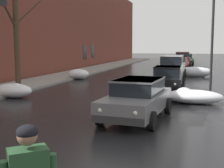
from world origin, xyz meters
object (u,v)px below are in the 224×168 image
at_px(bare_tree_second_along_sidewalk, 15,18).
at_px(suv_maroon_queued_behind_truck, 183,59).
at_px(sedan_grey_approaching_near_lane, 137,98).
at_px(sedan_black_parked_kerbside_close, 167,78).
at_px(sedan_green_at_far_intersection, 186,59).
at_px(street_lamp_post, 213,27).
at_px(sedan_red_parked_far_down_block, 179,63).
at_px(suv_white_parked_kerbside_mid, 172,66).

bearing_deg(bare_tree_second_along_sidewalk, suv_maroon_queued_behind_truck, 73.02).
bearing_deg(suv_maroon_queued_behind_truck, sedan_grey_approaching_near_lane, -90.47).
bearing_deg(sedan_black_parked_kerbside_close, bare_tree_second_along_sidewalk, -157.68).
bearing_deg(sedan_green_at_far_intersection, street_lamp_post, -85.06).
height_order(suv_maroon_queued_behind_truck, street_lamp_post, street_lamp_post).
bearing_deg(sedan_grey_approaching_near_lane, bare_tree_second_along_sidewalk, 152.22).
xyz_separation_m(sedan_red_parked_far_down_block, street_lamp_post, (2.60, -14.74, 2.84)).
height_order(bare_tree_second_along_sidewalk, sedan_red_parked_far_down_block, bare_tree_second_along_sidewalk).
bearing_deg(suv_white_parked_kerbside_mid, sedan_grey_approaching_near_lane, -90.36).
bearing_deg(sedan_black_parked_kerbside_close, sedan_grey_approaching_near_lane, -93.33).
distance_m(sedan_grey_approaching_near_lane, suv_white_parked_kerbside_mid, 14.19).
xyz_separation_m(sedan_grey_approaching_near_lane, street_lamp_post, (2.75, 7.43, 2.84)).
distance_m(bare_tree_second_along_sidewalk, street_lamp_post, 10.64).
distance_m(bare_tree_second_along_sidewalk, suv_white_parked_kerbside_mid, 13.05).
relative_size(bare_tree_second_along_sidewalk, sedan_red_parked_far_down_block, 1.75).
bearing_deg(suv_maroon_queued_behind_truck, street_lamp_post, -83.11).
height_order(sedan_grey_approaching_near_lane, suv_maroon_queued_behind_truck, suv_maroon_queued_behind_truck).
distance_m(sedan_red_parked_far_down_block, suv_maroon_queued_behind_truck, 6.12).
xyz_separation_m(sedan_grey_approaching_near_lane, sedan_red_parked_far_down_block, (0.15, 22.17, -0.00)).
xyz_separation_m(sedan_black_parked_kerbside_close, suv_maroon_queued_behind_truck, (-0.17, 21.33, 0.23)).
xyz_separation_m(bare_tree_second_along_sidewalk, sedan_green_at_far_intersection, (7.68, 30.40, -3.24)).
relative_size(bare_tree_second_along_sidewalk, suv_maroon_queued_behind_truck, 1.76).
bearing_deg(sedan_black_parked_kerbside_close, suv_maroon_queued_behind_truck, 90.46).
xyz_separation_m(sedan_grey_approaching_near_lane, sedan_green_at_far_intersection, (0.44, 34.22, 0.00)).
height_order(sedan_grey_approaching_near_lane, sedan_red_parked_far_down_block, same).
xyz_separation_m(sedan_grey_approaching_near_lane, suv_white_parked_kerbside_mid, (0.09, 14.19, 0.24)).
distance_m(suv_maroon_queued_behind_truck, sedan_green_at_far_intersection, 5.94).
xyz_separation_m(suv_maroon_queued_behind_truck, sedan_green_at_far_intersection, (0.21, 5.93, -0.23)).
bearing_deg(sedan_black_parked_kerbside_close, sedan_red_parked_far_down_block, 90.95).
bearing_deg(bare_tree_second_along_sidewalk, sedan_grey_approaching_near_lane, -27.78).
height_order(sedan_grey_approaching_near_lane, street_lamp_post, street_lamp_post).
relative_size(sedan_grey_approaching_near_lane, street_lamp_post, 0.67).
relative_size(sedan_grey_approaching_near_lane, suv_maroon_queued_behind_truck, 1.01).
bearing_deg(street_lamp_post, suv_maroon_queued_behind_truck, 96.89).
distance_m(bare_tree_second_along_sidewalk, sedan_green_at_far_intersection, 31.52).
bearing_deg(suv_maroon_queued_behind_truck, suv_white_parked_kerbside_mid, -90.59).
distance_m(sedan_red_parked_far_down_block, sedan_green_at_far_intersection, 12.05).
relative_size(suv_white_parked_kerbside_mid, sedan_green_at_far_intersection, 1.05).
bearing_deg(sedan_green_at_far_intersection, bare_tree_second_along_sidewalk, -104.18).
height_order(sedan_red_parked_far_down_block, suv_maroon_queued_behind_truck, suv_maroon_queued_behind_truck).
height_order(sedan_black_parked_kerbside_close, suv_white_parked_kerbside_mid, suv_white_parked_kerbside_mid).
bearing_deg(suv_white_parked_kerbside_mid, street_lamp_post, -68.48).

